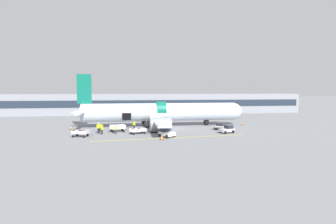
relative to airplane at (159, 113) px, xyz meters
name	(u,v)px	position (x,y,z in m)	size (l,w,h in m)	color
ground_plane	(173,129)	(2.33, -3.96, -2.74)	(500.00, 500.00, 0.00)	slate
apron_marking_line	(173,138)	(0.61, -13.46, -2.74)	(24.43, 2.22, 0.01)	yellow
terminal_strip	(155,104)	(2.33, 29.75, 0.34)	(94.31, 8.59, 6.16)	gray
airplane	(159,113)	(0.00, 0.00, 0.00)	(34.98, 29.10, 10.40)	silver
baggage_tug_lead	(227,130)	(10.58, -10.28, -2.16)	(2.91, 2.35, 1.36)	silver
baggage_tug_mid	(221,126)	(10.83, -6.44, -2.15)	(2.72, 2.97, 1.37)	silver
baggage_tug_rear	(166,133)	(-0.29, -12.58, -2.08)	(2.77, 2.86, 1.55)	silver
baggage_cart_loading	(118,128)	(-7.98, -6.01, -2.14)	(3.68, 2.37, 1.19)	silver
baggage_cart_queued	(138,131)	(-4.55, -8.79, -2.27)	(3.68, 2.19, 1.02)	silver
baggage_cart_empty	(81,134)	(-13.55, -10.39, -2.20)	(3.45, 2.17, 1.09)	silver
ground_crew_loader_a	(102,129)	(-10.48, -8.45, -1.85)	(0.54, 0.54, 1.70)	#2D2D33
ground_crew_loader_b	(116,129)	(-8.24, -8.50, -1.93)	(0.49, 0.49, 1.55)	#2D2D33
ground_crew_driver	(98,128)	(-11.16, -7.30, -1.77)	(0.64, 0.49, 1.84)	black
ground_crew_supervisor	(100,127)	(-11.07, -5.56, -1.93)	(0.41, 0.54, 1.55)	#2D2D33
ground_crew_helper	(134,125)	(-5.09, -3.43, -1.88)	(0.54, 0.51, 1.64)	#1E2338
safety_cone_nose	(243,124)	(17.51, -1.45, -2.39)	(0.45, 0.45, 0.74)	black
safety_cone_engine_left	(162,137)	(-1.31, -14.65, -2.40)	(0.62, 0.62, 0.74)	black
safety_cone_wingtip	(171,130)	(1.28, -7.66, -2.48)	(0.60, 0.60, 0.56)	black
safety_cone_tail	(71,128)	(-16.83, -1.67, -2.46)	(0.57, 0.57, 0.61)	black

